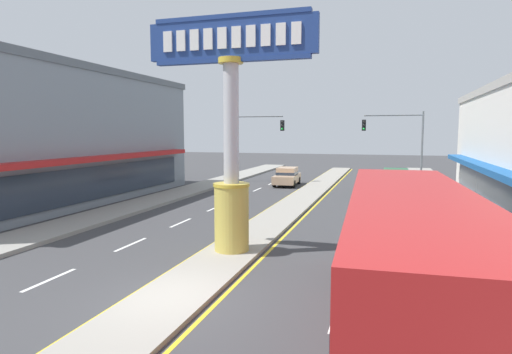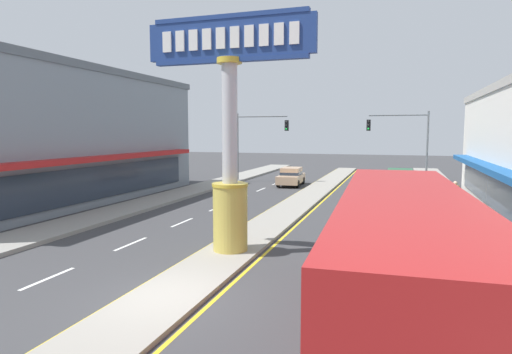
# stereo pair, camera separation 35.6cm
# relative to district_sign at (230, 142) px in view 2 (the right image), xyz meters

# --- Properties ---
(ground_plane) EXTENTS (160.00, 160.00, 0.00)m
(ground_plane) POSITION_rel_district_sign_xyz_m (-0.00, -4.74, -4.17)
(ground_plane) COLOR #3A3A3D
(median_strip) EXTENTS (2.12, 52.00, 0.14)m
(median_strip) POSITION_rel_district_sign_xyz_m (-0.00, 13.26, -4.10)
(median_strip) COLOR gray
(median_strip) RESTS_ON ground
(sidewalk_left) EXTENTS (2.72, 60.00, 0.18)m
(sidewalk_left) POSITION_rel_district_sign_xyz_m (-9.02, 11.26, -4.08)
(sidewalk_left) COLOR gray
(sidewalk_left) RESTS_ON ground
(sidewalk_right) EXTENTS (2.72, 60.00, 0.18)m
(sidewalk_right) POSITION_rel_district_sign_xyz_m (9.02, 11.26, -4.08)
(sidewalk_right) COLOR gray
(sidewalk_right) RESTS_ON ground
(lane_markings) EXTENTS (8.86, 52.00, 0.01)m
(lane_markings) POSITION_rel_district_sign_xyz_m (-0.00, 11.91, -4.17)
(lane_markings) COLOR silver
(lane_markings) RESTS_ON ground
(district_sign) EXTENTS (6.29, 1.34, 8.52)m
(district_sign) POSITION_rel_district_sign_xyz_m (0.00, 0.00, 0.00)
(district_sign) COLOR gold
(district_sign) RESTS_ON median_strip
(storefront_left) EXTENTS (8.94, 22.71, 8.55)m
(storefront_left) POSITION_rel_district_sign_xyz_m (-15.26, 7.82, 0.10)
(storefront_left) COLOR gray
(storefront_left) RESTS_ON ground
(traffic_light_left_side) EXTENTS (4.86, 0.46, 6.20)m
(traffic_light_left_side) POSITION_rel_district_sign_xyz_m (-6.30, 22.27, 0.08)
(traffic_light_left_side) COLOR slate
(traffic_light_left_side) RESTS_ON ground
(traffic_light_right_side) EXTENTS (4.86, 0.46, 6.20)m
(traffic_light_right_side) POSITION_rel_district_sign_xyz_m (6.30, 22.75, 0.08)
(traffic_light_right_side) COLOR slate
(traffic_light_right_side) RESTS_ON ground
(bus_near_right_lane) EXTENTS (2.99, 11.30, 3.26)m
(bus_near_right_lane) POSITION_rel_district_sign_xyz_m (6.01, -5.18, -2.30)
(bus_near_right_lane) COLOR #B21E1E
(bus_near_right_lane) RESTS_ON ground
(sedan_far_right_lane) EXTENTS (1.99, 4.38, 1.53)m
(sedan_far_right_lane) POSITION_rel_district_sign_xyz_m (-2.71, 20.95, -3.38)
(sedan_far_right_lane) COLOR tan
(sedan_far_right_lane) RESTS_ON ground
(suv_near_left_lane) EXTENTS (2.02, 4.63, 1.90)m
(suv_near_left_lane) POSITION_rel_district_sign_xyz_m (6.01, 17.32, -3.19)
(suv_near_left_lane) COLOR #14562D
(suv_near_left_lane) RESTS_ON ground
(street_bench) EXTENTS (0.48, 1.60, 0.88)m
(street_bench) POSITION_rel_district_sign_xyz_m (8.53, 4.18, -3.52)
(street_bench) COLOR brown
(street_bench) RESTS_ON sidewalk_right
(pedestrian_near_kerb) EXTENTS (0.39, 0.46, 1.66)m
(pedestrian_near_kerb) POSITION_rel_district_sign_xyz_m (8.88, 11.13, -3.05)
(pedestrian_near_kerb) COLOR #B7B2AD
(pedestrian_near_kerb) RESTS_ON sidewalk_right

